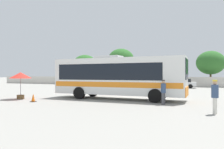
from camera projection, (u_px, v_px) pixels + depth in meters
The scene contains 14 objects.
ground_plane at pixel (158, 91), 27.74m from camera, with size 300.00×300.00×0.00m, color gray.
perimeter_wall at pixel (172, 82), 38.79m from camera, with size 80.00×0.30×1.70m, color beige.
coach_bus_white_orange at pixel (116, 76), 18.84m from camera, with size 11.21×2.80×3.71m.
attendant_by_bus_door at pixel (163, 91), 15.27m from camera, with size 0.47×0.47×1.72m.
passenger_waiting_on_apron at pixel (215, 95), 11.61m from camera, with size 0.46×0.46×1.81m.
vendor_umbrella_near_gate_red at pixel (21, 76), 18.86m from camera, with size 1.86×1.86×2.29m.
parked_car_leftmost_grey at pixel (115, 82), 39.43m from camera, with size 4.33×1.99×1.42m.
parked_car_second_white at pixel (144, 83), 36.23m from camera, with size 4.21×2.19×1.47m.
parked_car_third_white at pixel (182, 83), 34.73m from camera, with size 4.49×2.19×1.46m.
roadside_tree_left at pixel (85, 65), 49.42m from camera, with size 5.54×5.54×6.53m.
roadside_tree_midleft at pixel (121, 60), 47.04m from camera, with size 5.54×5.54×7.64m.
roadside_tree_midright at pixel (173, 68), 45.45m from camera, with size 3.64×3.64×5.07m.
roadside_tree_right at pixel (211, 63), 39.02m from camera, with size 4.90×4.90×6.31m.
traffic_cone_on_apron at pixel (33, 98), 16.89m from camera, with size 0.36×0.36×0.64m.
Camera 1 is at (5.83, -17.73, 2.07)m, focal length 35.41 mm.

